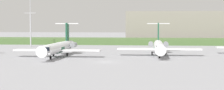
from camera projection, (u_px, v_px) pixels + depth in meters
name	position (u px, v px, depth m)	size (l,w,h in m)	color
ground_plane	(117.00, 52.00, 113.82)	(500.00, 500.00, 0.00)	#939399
grass_berm	(126.00, 41.00, 158.66)	(320.00, 20.00, 2.37)	#4C6B38
regional_jet_second	(59.00, 47.00, 97.64)	(22.81, 31.00, 9.00)	white
regional_jet_third	(159.00, 46.00, 101.85)	(22.81, 31.00, 9.00)	white
antenna_mast	(31.00, 25.00, 140.12)	(4.40, 0.50, 19.61)	#B2B2B7
distant_hangar	(182.00, 27.00, 183.93)	(54.75, 28.55, 14.64)	gray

